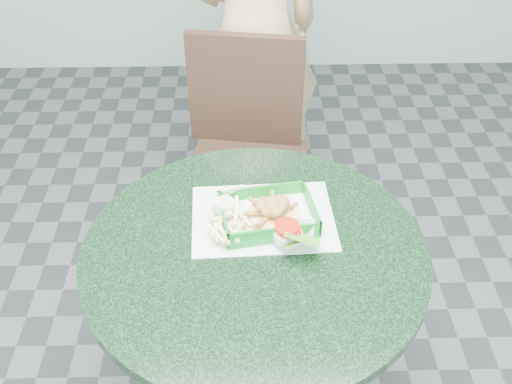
{
  "coord_description": "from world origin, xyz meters",
  "views": [
    {
      "loc": [
        -0.02,
        -1.11,
        1.87
      ],
      "look_at": [
        0.01,
        0.1,
        0.88
      ],
      "focal_mm": 42.0,
      "sensor_mm": 36.0,
      "label": 1
    }
  ],
  "objects_px": {
    "crab_sandwich": "(271,216)",
    "dining_chair": "(246,142)",
    "cafe_table": "(255,296)",
    "sauce_ramekin": "(226,206)",
    "food_basket": "(268,222)",
    "diner_person": "(254,11)"
  },
  "relations": [
    {
      "from": "crab_sandwich",
      "to": "dining_chair",
      "type": "bearing_deg",
      "value": 94.87
    },
    {
      "from": "dining_chair",
      "to": "cafe_table",
      "type": "bearing_deg",
      "value": -80.24
    },
    {
      "from": "cafe_table",
      "to": "dining_chair",
      "type": "bearing_deg",
      "value": 91.09
    },
    {
      "from": "crab_sandwich",
      "to": "sauce_ramekin",
      "type": "relative_size",
      "value": 2.37
    },
    {
      "from": "cafe_table",
      "to": "food_basket",
      "type": "distance_m",
      "value": 0.22
    },
    {
      "from": "food_basket",
      "to": "diner_person",
      "type": "bearing_deg",
      "value": 90.82
    },
    {
      "from": "cafe_table",
      "to": "crab_sandwich",
      "type": "distance_m",
      "value": 0.24
    },
    {
      "from": "crab_sandwich",
      "to": "sauce_ramekin",
      "type": "height_order",
      "value": "crab_sandwich"
    },
    {
      "from": "dining_chair",
      "to": "sauce_ramekin",
      "type": "distance_m",
      "value": 0.74
    },
    {
      "from": "cafe_table",
      "to": "sauce_ramekin",
      "type": "distance_m",
      "value": 0.27
    },
    {
      "from": "crab_sandwich",
      "to": "sauce_ramekin",
      "type": "bearing_deg",
      "value": 159.96
    },
    {
      "from": "dining_chair",
      "to": "crab_sandwich",
      "type": "bearing_deg",
      "value": -76.46
    },
    {
      "from": "dining_chair",
      "to": "food_basket",
      "type": "height_order",
      "value": "dining_chair"
    },
    {
      "from": "cafe_table",
      "to": "sauce_ramekin",
      "type": "height_order",
      "value": "sauce_ramekin"
    },
    {
      "from": "cafe_table",
      "to": "dining_chair",
      "type": "relative_size",
      "value": 0.97
    },
    {
      "from": "cafe_table",
      "to": "food_basket",
      "type": "bearing_deg",
      "value": 69.44
    },
    {
      "from": "dining_chair",
      "to": "sauce_ramekin",
      "type": "relative_size",
      "value": 16.96
    },
    {
      "from": "cafe_table",
      "to": "diner_person",
      "type": "distance_m",
      "value": 1.21
    },
    {
      "from": "food_basket",
      "to": "crab_sandwich",
      "type": "relative_size",
      "value": 1.93
    },
    {
      "from": "cafe_table",
      "to": "crab_sandwich",
      "type": "xyz_separation_m",
      "value": [
        0.05,
        0.09,
        0.22
      ]
    },
    {
      "from": "dining_chair",
      "to": "food_basket",
      "type": "bearing_deg",
      "value": -77.09
    },
    {
      "from": "dining_chair",
      "to": "diner_person",
      "type": "height_order",
      "value": "diner_person"
    }
  ]
}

